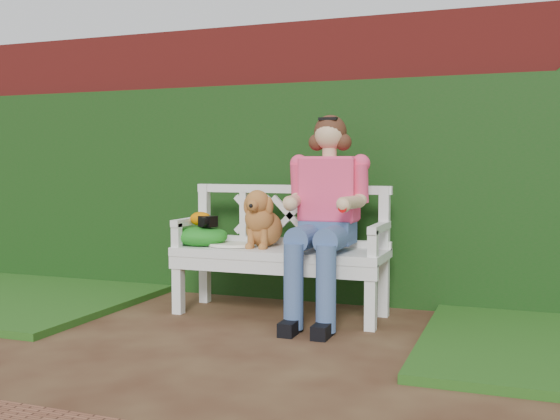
% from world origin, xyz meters
% --- Properties ---
extents(ground, '(60.00, 60.00, 0.00)m').
position_xyz_m(ground, '(0.00, 0.00, 0.00)').
color(ground, '#391D12').
extents(brick_wall, '(10.00, 0.30, 2.20)m').
position_xyz_m(brick_wall, '(0.00, 1.90, 1.10)').
color(brick_wall, maroon).
rests_on(brick_wall, ground).
extents(ivy_hedge, '(10.00, 0.18, 1.70)m').
position_xyz_m(ivy_hedge, '(0.00, 1.68, 0.85)').
color(ivy_hedge, '#1C3413').
rests_on(ivy_hedge, ground).
extents(garden_bench, '(1.59, 0.64, 0.48)m').
position_xyz_m(garden_bench, '(0.05, 1.08, 0.24)').
color(garden_bench, white).
rests_on(garden_bench, ground).
extents(seated_woman, '(0.60, 0.79, 1.39)m').
position_xyz_m(seated_woman, '(0.40, 1.06, 0.69)').
color(seated_woman, red).
rests_on(seated_woman, ground).
extents(dog, '(0.30, 0.39, 0.42)m').
position_xyz_m(dog, '(-0.09, 1.10, 0.69)').
color(dog, '#B37845').
rests_on(dog, garden_bench).
extents(tennis_racket, '(0.67, 0.37, 0.03)m').
position_xyz_m(tennis_racket, '(-0.34, 1.03, 0.50)').
color(tennis_racket, white).
rests_on(tennis_racket, garden_bench).
extents(green_bag, '(0.51, 0.46, 0.14)m').
position_xyz_m(green_bag, '(-0.55, 1.03, 0.55)').
color(green_bag, '#2C7126').
rests_on(green_bag, garden_bench).
extents(camera_item, '(0.14, 0.12, 0.08)m').
position_xyz_m(camera_item, '(-0.48, 1.02, 0.66)').
color(camera_item, black).
rests_on(camera_item, green_bag).
extents(baseball_glove, '(0.19, 0.17, 0.10)m').
position_xyz_m(baseball_glove, '(-0.56, 1.06, 0.67)').
color(baseball_glove, '#D16C00').
rests_on(baseball_glove, green_bag).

